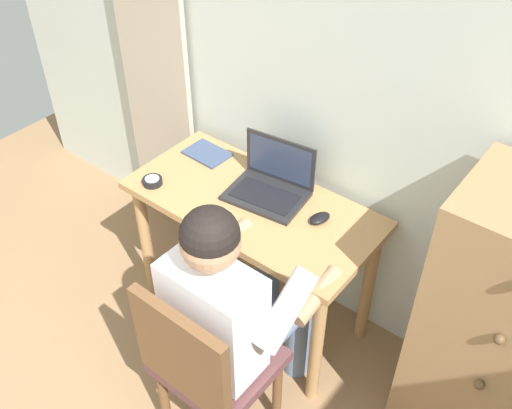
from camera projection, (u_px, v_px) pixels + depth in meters
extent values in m
cube|color=silver|center=(394.00, 96.00, 2.19)|extent=(4.80, 0.05, 2.50)
cube|color=#BCAD99|center=(153.00, 54.00, 2.86)|extent=(0.46, 0.03, 2.15)
cube|color=tan|center=(252.00, 204.00, 2.53)|extent=(1.14, 0.55, 0.03)
cylinder|color=tan|center=(146.00, 242.00, 2.88)|extent=(0.06, 0.06, 0.70)
cylinder|color=tan|center=(316.00, 347.00, 2.39)|extent=(0.06, 0.06, 0.70)
cylinder|color=tan|center=(204.00, 199.00, 3.13)|extent=(0.06, 0.06, 0.70)
cylinder|color=tan|center=(368.00, 286.00, 2.65)|extent=(0.06, 0.06, 0.70)
cube|color=#9E754C|center=(504.00, 339.00, 2.09)|extent=(0.57, 0.45, 1.25)
sphere|color=brown|center=(479.00, 385.00, 1.95)|extent=(0.04, 0.04, 0.04)
sphere|color=brown|center=(499.00, 339.00, 1.79)|extent=(0.04, 0.04, 0.04)
cube|color=brown|center=(219.00, 361.00, 2.23)|extent=(0.42, 0.40, 0.05)
cube|color=brown|center=(181.00, 355.00, 1.97)|extent=(0.42, 0.04, 0.42)
cylinder|color=brown|center=(277.00, 391.00, 2.39)|extent=(0.04, 0.04, 0.42)
cylinder|color=brown|center=(216.00, 348.00, 2.56)|extent=(0.04, 0.04, 0.42)
cylinder|color=brown|center=(164.00, 399.00, 2.36)|extent=(0.04, 0.04, 0.42)
cylinder|color=#6B84AD|center=(272.00, 329.00, 2.29)|extent=(0.14, 0.40, 0.14)
cylinder|color=#6B84AD|center=(237.00, 307.00, 2.37)|extent=(0.14, 0.40, 0.14)
cylinder|color=#6B84AD|center=(298.00, 336.00, 2.56)|extent=(0.11, 0.11, 0.49)
cylinder|color=#6B84AD|center=(266.00, 316.00, 2.65)|extent=(0.11, 0.11, 0.49)
cube|color=white|center=(214.00, 317.00, 2.04)|extent=(0.36, 0.20, 0.46)
cylinder|color=white|center=(286.00, 310.00, 1.96)|extent=(0.09, 0.30, 0.25)
cylinder|color=white|center=(192.00, 253.00, 2.17)|extent=(0.09, 0.30, 0.25)
cylinder|color=tan|center=(317.00, 296.00, 2.15)|extent=(0.07, 0.27, 0.11)
cylinder|color=tan|center=(228.00, 244.00, 2.36)|extent=(0.07, 0.27, 0.11)
sphere|color=tan|center=(210.00, 242.00, 1.82)|extent=(0.20, 0.20, 0.20)
sphere|color=black|center=(210.00, 235.00, 1.80)|extent=(0.20, 0.20, 0.20)
cube|color=#232326|center=(266.00, 196.00, 2.53)|extent=(0.37, 0.28, 0.02)
cube|color=black|center=(265.00, 195.00, 2.52)|extent=(0.30, 0.19, 0.00)
cube|color=#232326|center=(280.00, 160.00, 2.54)|extent=(0.34, 0.05, 0.22)
cube|color=#2D3851|center=(280.00, 160.00, 2.53)|extent=(0.30, 0.04, 0.18)
ellipsoid|color=black|center=(320.00, 218.00, 2.41)|extent=(0.08, 0.11, 0.03)
cylinder|color=black|center=(152.00, 181.00, 2.60)|extent=(0.09, 0.09, 0.03)
cylinder|color=silver|center=(152.00, 179.00, 2.59)|extent=(0.06, 0.06, 0.00)
cube|color=#3D4C6B|center=(207.00, 153.00, 2.78)|extent=(0.22, 0.16, 0.01)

